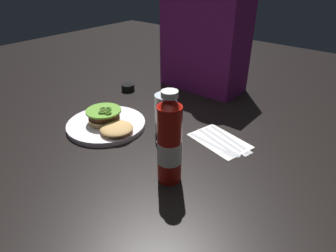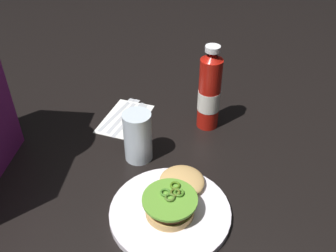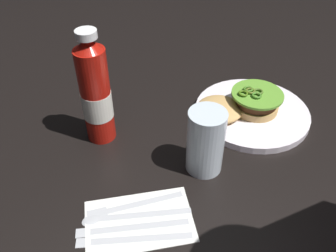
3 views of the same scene
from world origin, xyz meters
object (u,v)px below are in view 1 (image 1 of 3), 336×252
Objects in this scene: napkin at (220,141)px; dinner_plate at (106,125)px; butter_knife at (228,142)px; steak_knife at (233,140)px; condiment_cup at (128,87)px; fork_utensil at (216,146)px; spoon_utensil at (223,145)px; ketchup_bottle at (169,143)px; water_glass at (166,114)px; burger_sandwich at (108,120)px; diner_person at (205,33)px.

dinner_plate is at bearing -154.01° from napkin.
butter_knife reaches higher than napkin.
condiment_cup is at bearing 171.91° from steak_knife.
fork_utensil is 0.02m from spoon_utensil.
spoon_utensil is (0.03, 0.23, -0.11)m from ketchup_bottle.
water_glass is 0.41m from condiment_cup.
water_glass is 0.73× the size of spoon_utensil.
fork_utensil is 0.07m from steak_knife.
spoon_utensil and steak_knife have the same top height.
butter_knife is (0.19, 0.07, -0.06)m from water_glass.
burger_sandwich is at bearing 167.85° from ketchup_bottle.
diner_person reaches higher than dinner_plate.
diner_person reaches higher than water_glass.
diner_person is (0.23, 0.25, 0.23)m from condiment_cup.
burger_sandwich is at bearing -150.48° from steak_knife.
fork_utensil is (0.36, 0.14, -0.00)m from dinner_plate.
spoon_utensil is at bearing -98.15° from steak_knife.
spoon_utensil is (0.56, -0.13, -0.01)m from condiment_cup.
butter_knife is at bearing -103.40° from steak_knife.
burger_sandwich is at bearing -54.44° from condiment_cup.
dinner_plate is 0.44m from steak_knife.
water_glass is at bearing -25.65° from condiment_cup.
napkin is (0.33, 0.18, -0.03)m from burger_sandwich.
dinner_plate reaches higher than spoon_utensil.
butter_knife is at bearing -46.47° from diner_person.
diner_person is at bearing 46.91° from condiment_cup.
napkin is 0.04m from fork_utensil.
diner_person is (-0.33, 0.35, 0.24)m from butter_knife.
steak_knife is (0.20, 0.10, -0.06)m from water_glass.
ketchup_bottle is 1.83× the size of water_glass.
steak_knife is at bearing 25.64° from water_glass.
dinner_plate is 0.04m from burger_sandwich.
water_glass reaches higher than burger_sandwich.
burger_sandwich is 0.39m from spoon_utensil.
butter_knife is (0.02, 0.04, 0.00)m from fork_utensil.
napkin is 1.00× the size of spoon_utensil.
dinner_plate is 4.71× the size of condiment_cup.
water_glass is (0.19, 0.10, 0.06)m from dinner_plate.
steak_knife is (0.39, 0.20, -0.00)m from dinner_plate.
dinner_plate is 1.42× the size of butter_knife.
butter_knife is 0.34× the size of diner_person.
dinner_plate is 1.07× the size of ketchup_bottle.
burger_sandwich is 3.48× the size of condiment_cup.
napkin is 0.33× the size of diner_person.
diner_person reaches higher than condiment_cup.
ketchup_bottle is at bearing -63.63° from diner_person.
diner_person is at bearing 84.49° from dinner_plate.
ketchup_bottle is 0.24m from water_glass.
water_glass is at bearing -72.02° from diner_person.
water_glass reaches higher than steak_knife.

